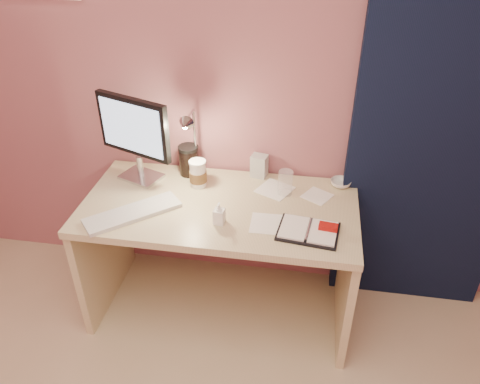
% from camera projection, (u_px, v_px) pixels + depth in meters
% --- Properties ---
extents(room, '(3.50, 3.50, 3.50)m').
position_uv_depth(room, '(421.00, 118.00, 2.28)').
color(room, '#C6B28E').
rests_on(room, ground).
extents(desk, '(1.40, 0.70, 0.73)m').
position_uv_depth(desk, '(223.00, 231.00, 2.56)').
color(desk, beige).
rests_on(desk, ground).
extents(monitor, '(0.43, 0.23, 0.47)m').
position_uv_depth(monitor, '(135.00, 132.00, 2.44)').
color(monitor, silver).
rests_on(monitor, desk).
extents(keyboard, '(0.45, 0.42, 0.02)m').
position_uv_depth(keyboard, '(133.00, 213.00, 2.30)').
color(keyboard, white).
rests_on(keyboard, desk).
extents(planner, '(0.30, 0.24, 0.04)m').
position_uv_depth(planner, '(310.00, 230.00, 2.18)').
color(planner, black).
rests_on(planner, desk).
extents(paper_a, '(0.17, 0.17, 0.00)m').
position_uv_depth(paper_a, '(268.00, 224.00, 2.24)').
color(paper_a, white).
rests_on(paper_a, desk).
extents(paper_b, '(0.18, 0.18, 0.00)m').
position_uv_depth(paper_b, '(317.00, 196.00, 2.44)').
color(paper_b, white).
rests_on(paper_b, desk).
extents(paper_c, '(0.22, 0.22, 0.00)m').
position_uv_depth(paper_c, '(275.00, 189.00, 2.49)').
color(paper_c, white).
rests_on(paper_c, desk).
extents(coffee_cup, '(0.09, 0.09, 0.15)m').
position_uv_depth(coffee_cup, '(198.00, 174.00, 2.49)').
color(coffee_cup, white).
rests_on(coffee_cup, desk).
extents(clear_cup, '(0.08, 0.08, 0.13)m').
position_uv_depth(clear_cup, '(285.00, 183.00, 2.42)').
color(clear_cup, white).
rests_on(clear_cup, desk).
extents(bowl, '(0.12, 0.12, 0.03)m').
position_uv_depth(bowl, '(341.00, 183.00, 2.51)').
color(bowl, white).
rests_on(bowl, desk).
extents(lotion_bottle, '(0.06, 0.06, 0.11)m').
position_uv_depth(lotion_bottle, '(219.00, 213.00, 2.21)').
color(lotion_bottle, white).
rests_on(lotion_bottle, desk).
extents(dark_jar, '(0.11, 0.11, 0.15)m').
position_uv_depth(dark_jar, '(189.00, 162.00, 2.59)').
color(dark_jar, black).
rests_on(dark_jar, desk).
extents(product_box, '(0.10, 0.08, 0.13)m').
position_uv_depth(product_box, '(259.00, 166.00, 2.58)').
color(product_box, beige).
rests_on(product_box, desk).
extents(desk_lamp, '(0.10, 0.25, 0.41)m').
position_uv_depth(desk_lamp, '(190.00, 141.00, 2.40)').
color(desk_lamp, silver).
rests_on(desk_lamp, desk).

